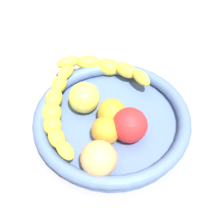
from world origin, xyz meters
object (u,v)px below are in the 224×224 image
(orange_front, at_px, (106,130))
(peach_blush, at_px, (99,158))
(apple_yellow, at_px, (84,98))
(banana_draped_right, at_px, (57,110))
(orange_mid_left, at_px, (114,113))
(banana_draped_left, at_px, (106,67))
(tomato_red, at_px, (131,124))
(fruit_bowl, at_px, (112,120))

(orange_front, height_order, peach_blush, peach_blush)
(orange_front, xyz_separation_m, apple_yellow, (0.02, 0.09, 0.00))
(apple_yellow, bearing_deg, banana_draped_right, 166.31)
(peach_blush, bearing_deg, apple_yellow, 60.18)
(banana_draped_right, distance_m, orange_mid_left, 0.11)
(banana_draped_left, xyz_separation_m, banana_draped_right, (-0.16, -0.03, 0.00))
(orange_mid_left, relative_size, apple_yellow, 0.88)
(banana_draped_left, xyz_separation_m, tomato_red, (-0.08, -0.16, 0.01))
(orange_mid_left, bearing_deg, banana_draped_left, 54.05)
(apple_yellow, bearing_deg, orange_mid_left, -74.57)
(banana_draped_left, relative_size, orange_front, 3.54)
(banana_draped_left, bearing_deg, tomato_red, -116.93)
(banana_draped_left, distance_m, orange_front, 0.18)
(banana_draped_right, bearing_deg, orange_mid_left, -46.58)
(orange_front, xyz_separation_m, peach_blush, (-0.05, -0.04, 0.01))
(orange_front, bearing_deg, banana_draped_right, 109.94)
(fruit_bowl, distance_m, tomato_red, 0.06)
(orange_front, bearing_deg, orange_mid_left, 27.16)
(fruit_bowl, bearing_deg, tomato_red, -86.21)
(peach_blush, bearing_deg, banana_draped_left, 44.71)
(peach_blush, height_order, apple_yellow, peach_blush)
(fruit_bowl, xyz_separation_m, banana_draped_right, (-0.08, 0.08, 0.02))
(banana_draped_right, xyz_separation_m, tomato_red, (0.08, -0.13, 0.01))
(orange_front, relative_size, apple_yellow, 0.86)
(banana_draped_left, distance_m, apple_yellow, 0.11)
(apple_yellow, bearing_deg, fruit_bowl, -76.11)
(banana_draped_right, xyz_separation_m, apple_yellow, (0.06, -0.01, 0.00))
(banana_draped_left, bearing_deg, orange_front, -132.63)
(peach_blush, bearing_deg, fruit_bowl, 35.27)
(fruit_bowl, distance_m, orange_front, 0.05)
(banana_draped_right, bearing_deg, apple_yellow, -13.69)
(orange_front, distance_m, apple_yellow, 0.09)
(orange_mid_left, distance_m, peach_blush, 0.11)
(banana_draped_right, xyz_separation_m, peach_blush, (-0.01, -0.14, 0.01))
(banana_draped_right, bearing_deg, orange_front, -70.06)
(fruit_bowl, xyz_separation_m, peach_blush, (-0.09, -0.06, 0.03))
(peach_blush, relative_size, apple_yellow, 1.02)
(fruit_bowl, relative_size, banana_draped_left, 1.62)
(fruit_bowl, distance_m, banana_draped_left, 0.14)
(orange_mid_left, bearing_deg, fruit_bowl, 132.63)
(orange_front, relative_size, tomato_red, 0.81)
(fruit_bowl, distance_m, apple_yellow, 0.07)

